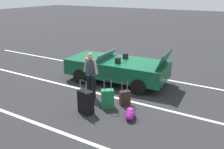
# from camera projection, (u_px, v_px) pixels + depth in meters

# --- Properties ---
(ground_plane) EXTENTS (80.00, 80.00, 0.00)m
(ground_plane) POSITION_uv_depth(u_px,v_px,m) (117.00, 82.00, 10.20)
(ground_plane) COLOR #28282B
(lot_line_near) EXTENTS (18.00, 0.12, 0.01)m
(lot_line_near) POSITION_uv_depth(u_px,v_px,m) (130.00, 73.00, 11.23)
(lot_line_near) COLOR silver
(lot_line_near) RESTS_ON ground_plane
(lot_line_mid) EXTENTS (18.00, 0.12, 0.01)m
(lot_line_mid) POSITION_uv_depth(u_px,v_px,m) (98.00, 93.00, 9.03)
(lot_line_mid) COLOR silver
(lot_line_mid) RESTS_ON ground_plane
(lot_line_far) EXTENTS (18.00, 0.12, 0.01)m
(lot_line_far) POSITION_uv_depth(u_px,v_px,m) (45.00, 127.00, 6.84)
(lot_line_far) COLOR silver
(lot_line_far) RESTS_ON ground_plane
(convertible_car) EXTENTS (4.28, 2.05, 1.52)m
(convertible_car) POSITION_uv_depth(u_px,v_px,m) (113.00, 68.00, 10.09)
(convertible_car) COLOR #0F4C2D
(convertible_car) RESTS_ON ground_plane
(suitcase_large_black) EXTENTS (0.53, 0.38, 1.11)m
(suitcase_large_black) POSITION_uv_depth(u_px,v_px,m) (86.00, 102.00, 7.50)
(suitcase_large_black) COLOR black
(suitcase_large_black) RESTS_ON ground_plane
(suitcase_medium_bright) EXTENTS (0.46, 0.43, 1.01)m
(suitcase_medium_bright) POSITION_uv_depth(u_px,v_px,m) (107.00, 99.00, 7.87)
(suitcase_medium_bright) COLOR #19723F
(suitcase_medium_bright) RESTS_ON ground_plane
(suitcase_small_carryon) EXTENTS (0.37, 0.39, 0.83)m
(suitcase_small_carryon) POSITION_uv_depth(u_px,v_px,m) (125.00, 98.00, 8.06)
(suitcase_small_carryon) COLOR #2D2319
(suitcase_small_carryon) RESTS_ON ground_plane
(duffel_bag) EXTENTS (0.52, 0.71, 0.34)m
(duffel_bag) POSITION_uv_depth(u_px,v_px,m) (130.00, 113.00, 7.25)
(duffel_bag) COLOR #991E8C
(duffel_bag) RESTS_ON ground_plane
(traveler_person) EXTENTS (0.60, 0.22, 1.65)m
(traveler_person) POSITION_uv_depth(u_px,v_px,m) (91.00, 73.00, 8.41)
(traveler_person) COLOR black
(traveler_person) RESTS_ON ground_plane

